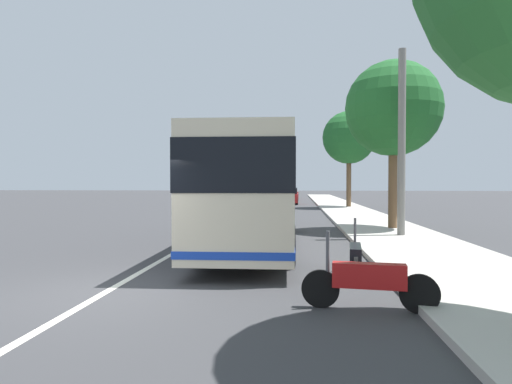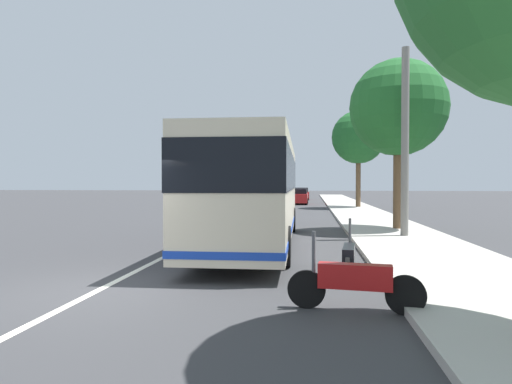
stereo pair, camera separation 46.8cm
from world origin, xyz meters
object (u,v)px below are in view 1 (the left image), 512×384
at_px(car_ahead_same_lane, 244,194).
at_px(coach_bus, 255,187).
at_px(motorcycle_mid_row, 355,256).
at_px(roadside_tree_mid_block, 393,109).
at_px(car_behind_bus, 290,194).
at_px(car_far_distant, 237,198).
at_px(roadside_tree_far_block, 349,138).
at_px(motorcycle_by_tree, 368,281).
at_px(car_oncoming, 289,197).
at_px(utility_pole, 402,144).

bearing_deg(car_ahead_same_lane, coach_bus, 5.73).
height_order(motorcycle_mid_row, roadside_tree_mid_block, roadside_tree_mid_block).
bearing_deg(car_behind_bus, car_far_distant, 155.88).
bearing_deg(coach_bus, roadside_tree_far_block, -15.89).
height_order(motorcycle_by_tree, car_far_distant, car_far_distant).
bearing_deg(coach_bus, motorcycle_by_tree, -162.26).
bearing_deg(roadside_tree_far_block, car_oncoming, 36.62).
bearing_deg(coach_bus, car_ahead_same_lane, 6.31).
bearing_deg(motorcycle_mid_row, roadside_tree_far_block, 0.37).
bearing_deg(car_oncoming, roadside_tree_far_block, -142.96).
bearing_deg(roadside_tree_mid_block, car_oncoming, 11.57).
bearing_deg(car_behind_bus, motorcycle_mid_row, 178.62).
height_order(motorcycle_by_tree, car_behind_bus, car_behind_bus).
xyz_separation_m(roadside_tree_far_block, utility_pole, (-19.45, 0.41, -2.24)).
bearing_deg(utility_pole, car_behind_bus, 7.03).
bearing_deg(motorcycle_mid_row, coach_bus, 35.61).
bearing_deg(car_oncoming, car_far_distant, 111.12).
distance_m(coach_bus, roadside_tree_far_block, 22.42).
height_order(car_ahead_same_lane, roadside_tree_far_block, roadside_tree_far_block).
bearing_deg(motorcycle_by_tree, motorcycle_mid_row, -85.69).
xyz_separation_m(coach_bus, motorcycle_by_tree, (-7.34, -2.52, -1.45)).
xyz_separation_m(coach_bus, car_oncoming, (28.08, -0.62, -1.20)).
distance_m(car_ahead_same_lane, utility_pole, 35.53).
xyz_separation_m(motorcycle_by_tree, car_far_distant, (33.59, 6.74, 0.18)).
xyz_separation_m(car_far_distant, car_behind_bus, (13.15, -4.80, 0.04)).
height_order(car_far_distant, utility_pole, utility_pole).
bearing_deg(car_oncoming, utility_pole, -169.66).
bearing_deg(coach_bus, utility_pole, -70.92).
relative_size(car_behind_bus, utility_pole, 0.66).
height_order(car_behind_bus, utility_pole, utility_pole).
distance_m(coach_bus, car_ahead_same_lane, 36.26).
xyz_separation_m(car_ahead_same_lane, roadside_tree_mid_block, (-31.43, -10.17, 4.46)).
bearing_deg(roadside_tree_mid_block, car_ahead_same_lane, 17.93).
distance_m(car_ahead_same_lane, roadside_tree_far_block, 18.53).
height_order(coach_bus, car_behind_bus, coach_bus).
bearing_deg(car_far_distant, utility_pole, 21.57).
height_order(car_far_distant, car_behind_bus, car_behind_bus).
height_order(motorcycle_mid_row, car_behind_bus, car_behind_bus).
relative_size(car_behind_bus, roadside_tree_mid_block, 0.63).
height_order(car_ahead_same_lane, roadside_tree_mid_block, roadside_tree_mid_block).
bearing_deg(roadside_tree_far_block, roadside_tree_mid_block, 179.45).
bearing_deg(motorcycle_mid_row, car_behind_bus, 9.50).
bearing_deg(car_oncoming, roadside_tree_mid_block, -168.02).
relative_size(motorcycle_mid_row, roadside_tree_mid_block, 0.29).
bearing_deg(car_ahead_same_lane, motorcycle_mid_row, 8.50).
height_order(car_far_distant, car_ahead_same_lane, car_ahead_same_lane).
xyz_separation_m(car_oncoming, roadside_tree_far_block, (-6.71, -4.99, 4.98)).
bearing_deg(car_far_distant, motorcycle_by_tree, 11.74).
relative_size(motorcycle_by_tree, car_far_distant, 0.54).
bearing_deg(motorcycle_by_tree, roadside_tree_mid_block, -96.56).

